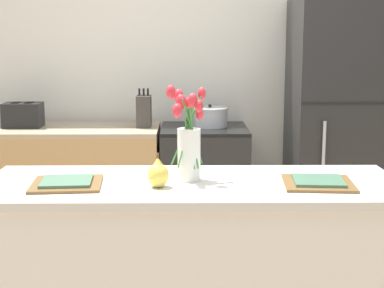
# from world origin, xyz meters

# --- Properties ---
(back_wall) EXTENTS (5.20, 0.08, 2.70)m
(back_wall) POSITION_xyz_m (0.00, 2.00, 1.35)
(back_wall) COLOR silver
(back_wall) RESTS_ON ground_plane
(kitchen_island) EXTENTS (1.80, 0.66, 0.91)m
(kitchen_island) POSITION_xyz_m (0.00, 0.00, 0.46)
(kitchen_island) COLOR silver
(kitchen_island) RESTS_ON ground_plane
(back_counter) EXTENTS (1.68, 0.60, 0.91)m
(back_counter) POSITION_xyz_m (-1.06, 1.60, 0.45)
(back_counter) COLOR tan
(back_counter) RESTS_ON ground_plane
(stove_range) EXTENTS (0.60, 0.61, 0.91)m
(stove_range) POSITION_xyz_m (0.10, 1.60, 0.45)
(stove_range) COLOR black
(stove_range) RESTS_ON ground_plane
(refrigerator) EXTENTS (0.68, 0.67, 1.79)m
(refrigerator) POSITION_xyz_m (1.05, 1.60, 0.90)
(refrigerator) COLOR black
(refrigerator) RESTS_ON ground_plane
(flower_vase) EXTENTS (0.17, 0.15, 0.42)m
(flower_vase) POSITION_xyz_m (-0.02, 0.03, 1.09)
(flower_vase) COLOR silver
(flower_vase) RESTS_ON kitchen_island
(pear_figurine) EXTENTS (0.09, 0.09, 0.14)m
(pear_figurine) POSITION_xyz_m (-0.14, -0.10, 0.97)
(pear_figurine) COLOR #E5CC4C
(pear_figurine) RESTS_ON kitchen_island
(plate_setting_left) EXTENTS (0.31, 0.31, 0.02)m
(plate_setting_left) POSITION_xyz_m (-0.53, -0.06, 0.92)
(plate_setting_left) COLOR brown
(plate_setting_left) RESTS_ON kitchen_island
(plate_setting_right) EXTENTS (0.31, 0.31, 0.02)m
(plate_setting_right) POSITION_xyz_m (0.53, -0.06, 0.92)
(plate_setting_right) COLOR brown
(plate_setting_right) RESTS_ON kitchen_island
(toaster) EXTENTS (0.28, 0.18, 0.17)m
(toaster) POSITION_xyz_m (-1.17, 1.62, 1.00)
(toaster) COLOR black
(toaster) RESTS_ON back_counter
(cooking_pot) EXTENTS (0.26, 0.26, 0.16)m
(cooking_pot) POSITION_xyz_m (0.14, 1.63, 0.98)
(cooking_pot) COLOR #B2B5B7
(cooking_pot) RESTS_ON stove_range
(knife_block) EXTENTS (0.10, 0.14, 0.27)m
(knife_block) POSITION_xyz_m (-0.32, 1.62, 1.02)
(knife_block) COLOR #3D3833
(knife_block) RESTS_ON back_counter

